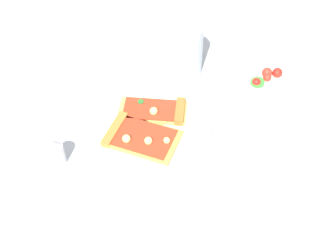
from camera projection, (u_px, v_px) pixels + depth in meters
ground_plane at (174, 142)px, 0.99m from camera, size 2.40×2.40×0.00m
plate at (150, 129)px, 1.01m from camera, size 0.27×0.27×0.01m
pizza_slice_near at (157, 111)px, 1.03m from camera, size 0.09×0.16×0.03m
pizza_slice_far at (139, 137)px, 0.98m from camera, size 0.12×0.17×0.03m
salad_bowl at (262, 88)px, 1.06m from camera, size 0.13×0.13×0.09m
soda_glass at (186, 51)px, 1.11m from camera, size 0.08×0.08×0.13m
paper_napkin at (173, 245)px, 0.82m from camera, size 0.16×0.19×0.00m
pepper_shaker at (56, 153)px, 0.93m from camera, size 0.03×0.03×0.06m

